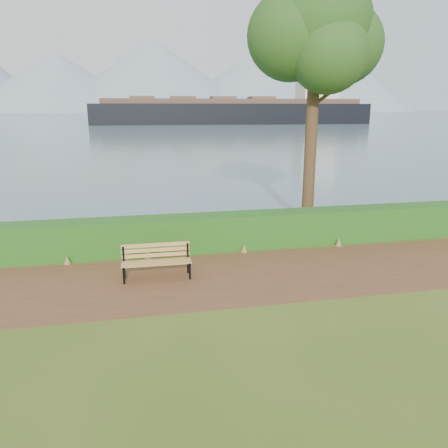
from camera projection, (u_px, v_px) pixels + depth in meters
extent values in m
plane|color=#3E5718|center=(199.00, 284.00, 10.18)|extent=(140.00, 140.00, 0.00)
cube|color=brown|center=(197.00, 279.00, 10.46)|extent=(40.00, 3.40, 0.01)
cube|color=#184A15|center=(185.00, 233.00, 12.51)|extent=(32.00, 0.85, 1.00)
cube|color=#455D6F|center=(133.00, 114.00, 256.06)|extent=(700.00, 510.00, 0.00)
cone|color=#798CA2|center=(58.00, 82.00, 365.76)|extent=(160.00, 160.00, 48.00)
cone|color=#798CA2|center=(153.00, 76.00, 389.06)|extent=(190.00, 190.00, 62.00)
cone|color=#798CA2|center=(252.00, 84.00, 403.51)|extent=(170.00, 170.00, 50.00)
cone|color=#798CA2|center=(338.00, 81.00, 429.55)|extent=(150.00, 150.00, 58.00)
cone|color=#798CA2|center=(120.00, 92.00, 410.34)|extent=(120.00, 120.00, 35.00)
cone|color=#798CA2|center=(284.00, 90.00, 436.28)|extent=(130.00, 130.00, 40.00)
cube|color=black|center=(124.00, 276.00, 10.14)|extent=(0.05, 0.06, 0.41)
cube|color=black|center=(124.00, 262.00, 10.48)|extent=(0.05, 0.06, 0.79)
cube|color=black|center=(124.00, 266.00, 10.29)|extent=(0.05, 0.48, 0.05)
cube|color=black|center=(190.00, 271.00, 10.42)|extent=(0.05, 0.06, 0.41)
cube|color=black|center=(188.00, 258.00, 10.76)|extent=(0.05, 0.06, 0.79)
cube|color=black|center=(189.00, 261.00, 10.57)|extent=(0.05, 0.48, 0.05)
cube|color=#AA7942|center=(157.00, 265.00, 10.26)|extent=(1.65, 0.11, 0.03)
cube|color=#AA7942|center=(157.00, 263.00, 10.37)|extent=(1.65, 0.11, 0.03)
cube|color=#AA7942|center=(156.00, 262.00, 10.48)|extent=(1.65, 0.11, 0.03)
cube|color=#AA7942|center=(156.00, 260.00, 10.59)|extent=(1.65, 0.11, 0.03)
cube|color=#AA7942|center=(156.00, 255.00, 10.61)|extent=(1.65, 0.07, 0.09)
cube|color=#AA7942|center=(156.00, 250.00, 10.58)|extent=(1.65, 0.07, 0.09)
cube|color=#AA7942|center=(156.00, 245.00, 10.54)|extent=(1.65, 0.07, 0.09)
cylinder|color=#3C2818|center=(312.00, 121.00, 14.37)|extent=(0.40, 0.40, 7.13)
sphere|color=#1C4517|center=(317.00, 23.00, 13.60)|extent=(3.37, 3.37, 3.37)
sphere|color=#1C4517|center=(342.00, 44.00, 13.99)|extent=(2.58, 2.58, 2.58)
sphere|color=#1C4517|center=(291.00, 36.00, 13.55)|extent=(2.77, 2.77, 2.77)
sphere|color=#1C4517|center=(328.00, 54.00, 13.17)|extent=(2.38, 2.38, 2.38)
sphere|color=#1C4517|center=(302.00, 10.00, 14.06)|extent=(2.18, 2.18, 2.18)
cylinder|color=#3C2818|center=(326.00, 96.00, 14.25)|extent=(1.04, 0.12, 0.78)
cylinder|color=#3C2818|center=(301.00, 80.00, 14.05)|extent=(0.81, 0.37, 0.71)
cube|color=black|center=(232.00, 118.00, 105.96)|extent=(66.76, 13.45, 6.64)
cube|color=#503830|center=(232.00, 101.00, 104.95)|extent=(61.41, 12.17, 1.14)
cube|color=silver|center=(317.00, 80.00, 106.86)|extent=(8.88, 8.20, 10.43)
cylinder|color=black|center=(319.00, 53.00, 105.26)|extent=(2.27, 2.27, 3.32)
cube|color=brown|center=(142.00, 98.00, 101.53)|extent=(5.97, 6.51, 0.76)
cube|color=brown|center=(183.00, 98.00, 102.97)|extent=(5.97, 6.51, 0.76)
cube|color=brown|center=(223.00, 98.00, 104.41)|extent=(5.97, 6.51, 0.76)
cube|color=brown|center=(261.00, 98.00, 105.85)|extent=(5.97, 6.51, 0.76)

